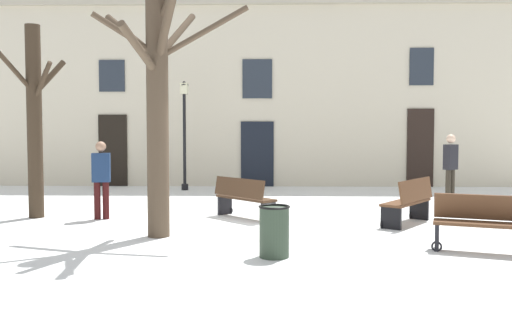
% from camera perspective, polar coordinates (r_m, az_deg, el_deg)
% --- Properties ---
extents(ground_plane, '(31.96, 31.96, 0.00)m').
position_cam_1_polar(ground_plane, '(10.57, -0.20, -7.31)').
color(ground_plane, white).
extents(building_facade, '(19.98, 0.60, 6.63)m').
position_cam_1_polar(building_facade, '(18.52, 0.48, 7.63)').
color(building_facade, beige).
rests_on(building_facade, ground).
extents(tree_center, '(2.83, 2.55, 5.01)m').
position_cam_1_polar(tree_center, '(9.67, -10.59, 7.90)').
color(tree_center, '#4C3D2D').
rests_on(tree_center, ground).
extents(tree_near_facade, '(1.30, 2.54, 4.24)m').
position_cam_1_polar(tree_near_facade, '(12.61, -22.90, 4.40)').
color(tree_near_facade, '#382B1E').
rests_on(tree_near_facade, ground).
extents(streetlamp, '(0.30, 0.30, 3.55)m').
position_cam_1_polar(streetlamp, '(17.27, -7.78, 3.98)').
color(streetlamp, black).
rests_on(streetlamp, ground).
extents(litter_bin, '(0.48, 0.48, 0.79)m').
position_cam_1_polar(litter_bin, '(8.05, 1.99, -7.71)').
color(litter_bin, '#2D3D2D').
rests_on(litter_bin, ground).
extents(bench_far_corner, '(1.62, 0.94, 0.91)m').
position_cam_1_polar(bench_far_corner, '(9.11, 23.59, -6.28)').
color(bench_far_corner, '#51331E').
rests_on(bench_far_corner, ground).
extents(bench_back_to_back_left, '(1.42, 1.45, 0.90)m').
position_cam_1_polar(bench_back_to_back_left, '(11.56, -1.36, -4.10)').
color(bench_back_to_back_left, '#3D2819').
rests_on(bench_back_to_back_left, ground).
extents(bench_back_to_back_right, '(1.35, 1.56, 0.95)m').
position_cam_1_polar(bench_back_to_back_right, '(11.26, 16.26, -4.34)').
color(bench_back_to_back_right, '#51331E').
rests_on(bench_back_to_back_right, ground).
extents(person_near_bench, '(0.44, 0.40, 1.84)m').
position_cam_1_polar(person_near_bench, '(15.14, 20.35, -0.41)').
color(person_near_bench, '#2D271E').
rests_on(person_near_bench, ground).
extents(person_strolling, '(0.42, 0.29, 1.70)m').
position_cam_1_polar(person_strolling, '(11.90, -16.45, -1.69)').
color(person_strolling, '#350F0F').
rests_on(person_strolling, ground).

